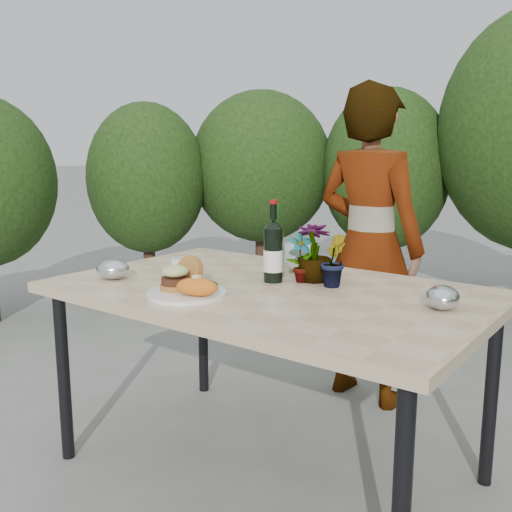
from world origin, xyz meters
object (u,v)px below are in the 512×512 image
Objects in this scene: dinner_plate at (187,294)px; person at (369,247)px; wine_bottle at (273,252)px; patio_table at (269,302)px.

person is at bearing 82.76° from dinner_plate.
patio_table is at bearing -51.90° from wine_bottle.
wine_bottle is (0.12, 0.37, 0.11)m from dinner_plate.
patio_table is at bearing 95.73° from person.
dinner_plate is 0.18× the size of person.
patio_table is 0.20m from wine_bottle.
wine_bottle is (-0.04, 0.08, 0.18)m from patio_table.
dinner_plate is 1.16m from person.
person is (-0.01, 0.86, 0.09)m from patio_table.
dinner_plate is (-0.15, -0.28, 0.06)m from patio_table.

